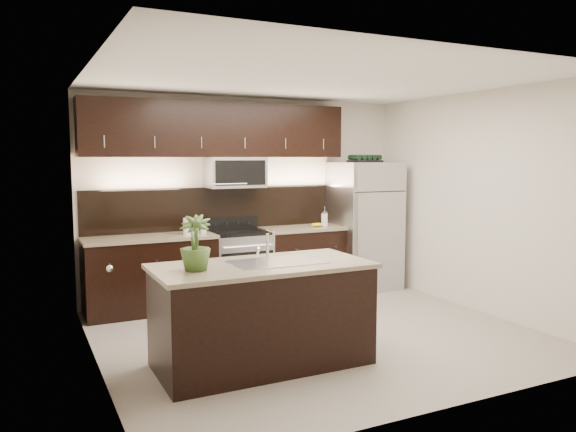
% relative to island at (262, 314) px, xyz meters
% --- Properties ---
extents(ground, '(4.50, 4.50, 0.00)m').
position_rel_island_xyz_m(ground, '(0.88, 0.55, -0.47)').
color(ground, gray).
rests_on(ground, ground).
extents(room_walls, '(4.52, 4.02, 2.71)m').
position_rel_island_xyz_m(room_walls, '(0.77, 0.51, 1.22)').
color(room_walls, beige).
rests_on(room_walls, ground).
extents(counter_run, '(3.51, 0.65, 0.94)m').
position_rel_island_xyz_m(counter_run, '(0.43, 2.24, -0.00)').
color(counter_run, black).
rests_on(counter_run, ground).
extents(upper_fixtures, '(3.49, 0.40, 1.66)m').
position_rel_island_xyz_m(upper_fixtures, '(0.46, 2.38, 1.67)').
color(upper_fixtures, black).
rests_on(upper_fixtures, counter_run).
extents(island, '(1.96, 0.96, 0.94)m').
position_rel_island_xyz_m(island, '(0.00, 0.00, 0.00)').
color(island, black).
rests_on(island, ground).
extents(sink_faucet, '(0.84, 0.50, 0.28)m').
position_rel_island_xyz_m(sink_faucet, '(0.15, 0.01, 0.48)').
color(sink_faucet, silver).
rests_on(sink_faucet, island).
extents(refrigerator, '(0.88, 0.80, 1.83)m').
position_rel_island_xyz_m(refrigerator, '(2.55, 2.18, 0.44)').
color(refrigerator, '#B2B2B7').
rests_on(refrigerator, ground).
extents(wine_rack, '(0.45, 0.28, 0.11)m').
position_rel_island_xyz_m(wine_rack, '(2.55, 2.18, 1.40)').
color(wine_rack, black).
rests_on(wine_rack, refrigerator).
extents(plant, '(0.35, 0.35, 0.47)m').
position_rel_island_xyz_m(plant, '(-0.63, -0.03, 0.70)').
color(plant, '#375321').
rests_on(plant, island).
extents(canisters, '(0.31, 0.13, 0.21)m').
position_rel_island_xyz_m(canisters, '(0.01, 2.20, 0.56)').
color(canisters, silver).
rests_on(canisters, counter_run).
extents(french_press, '(0.09, 0.09, 0.27)m').
position_rel_island_xyz_m(french_press, '(1.90, 2.19, 0.57)').
color(french_press, silver).
rests_on(french_press, counter_run).
extents(bananas, '(0.19, 0.16, 0.06)m').
position_rel_island_xyz_m(bananas, '(1.70, 2.16, 0.50)').
color(bananas, gold).
rests_on(bananas, counter_run).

